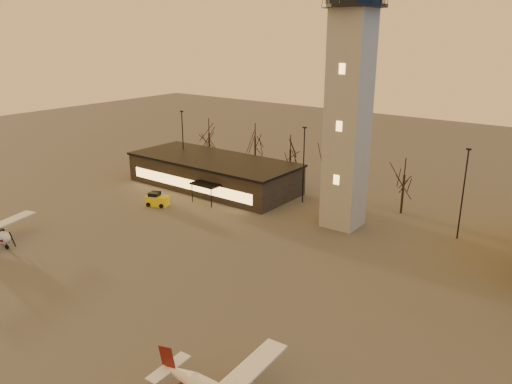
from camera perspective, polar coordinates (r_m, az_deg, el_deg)
ground at (r=38.50m, az=-12.56°, el=-16.97°), size 220.00×220.00×0.00m
control_tower at (r=55.80m, az=10.70°, el=12.08°), size 6.80×6.80×32.60m
terminal at (r=72.47m, az=-4.90°, el=2.21°), size 25.40×12.20×4.30m
light_poles at (r=58.55m, az=10.97°, el=1.41°), size 58.50×12.25×10.14m
tree_row at (r=72.11m, az=3.80°, el=5.26°), size 37.20×9.20×8.80m
service_cart at (r=66.19m, az=-11.24°, el=-0.96°), size 3.15×2.52×1.78m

